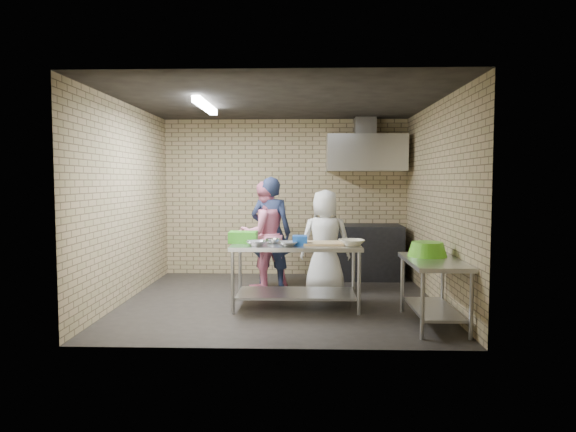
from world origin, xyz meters
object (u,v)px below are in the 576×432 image
object	(u,v)px
prep_table	(296,276)
blue_tub	(300,240)
man_navy	(271,232)
green_basin	(427,249)
woman_pink	(264,235)
green_crate	(243,237)
bottle_green	(391,159)
bottle_red	(367,158)
woman_white	(325,241)
stove	(365,252)
side_counter	(433,292)

from	to	relation	value
prep_table	blue_tub	xyz separation A→B (m)	(0.05, -0.10, 0.47)
man_navy	blue_tub	bearing A→B (deg)	119.01
green_basin	woman_pink	distance (m)	2.70
green_crate	blue_tub	bearing A→B (deg)	-16.35
bottle_green	man_navy	world-z (taller)	bottle_green
man_navy	woman_pink	bearing A→B (deg)	4.66
green_basin	bottle_red	bearing A→B (deg)	97.90
prep_table	woman_pink	world-z (taller)	woman_pink
prep_table	green_basin	world-z (taller)	green_basin
man_navy	woman_white	xyz separation A→B (m)	(0.82, -0.33, -0.09)
stove	man_navy	xyz separation A→B (m)	(-1.53, -0.78, 0.40)
side_counter	man_navy	distance (m)	2.84
man_navy	green_crate	bearing A→B (deg)	84.68
man_navy	woman_pink	world-z (taller)	man_navy
prep_table	green_basin	bearing A→B (deg)	-18.24
woman_pink	man_navy	bearing A→B (deg)	145.42
bottle_red	woman_pink	size ratio (longest dim) A/B	0.11
prep_table	green_crate	size ratio (longest dim) A/B	4.50
green_basin	woman_pink	bearing A→B (deg)	140.16
woman_white	woman_pink	bearing A→B (deg)	-17.21
green_basin	bottle_green	distance (m)	2.98
bottle_green	man_navy	bearing A→B (deg)	-152.84
green_crate	man_navy	world-z (taller)	man_navy
woman_white	bottle_green	bearing A→B (deg)	-127.88
side_counter	bottle_red	bearing A→B (deg)	97.62
bottle_red	bottle_green	world-z (taller)	bottle_red
bottle_green	woman_pink	world-z (taller)	bottle_green
prep_table	man_navy	world-z (taller)	man_navy
stove	green_crate	distance (m)	2.65
woman_white	side_counter	bearing A→B (deg)	128.34
side_counter	green_crate	bearing A→B (deg)	158.80
prep_table	woman_white	bearing A→B (deg)	64.82
blue_tub	stove	bearing A→B (deg)	62.67
bottle_red	green_basin	bearing A→B (deg)	-82.10
man_navy	woman_white	bearing A→B (deg)	167.76
prep_table	stove	distance (m)	2.28
blue_tub	green_basin	world-z (taller)	blue_tub
stove	bottle_red	xyz separation A→B (m)	(0.05, 0.24, 1.58)
prep_table	green_basin	distance (m)	1.69
prep_table	woman_white	distance (m)	1.03
green_crate	green_basin	bearing A→B (deg)	-15.67
woman_white	bottle_red	bearing A→B (deg)	-116.63
green_basin	bottle_green	size ratio (longest dim) A/B	3.07
prep_table	bottle_red	world-z (taller)	bottle_red
prep_table	bottle_red	size ratio (longest dim) A/B	9.17
stove	man_navy	distance (m)	1.77
green_basin	man_navy	xyz separation A→B (m)	(-1.96, 1.72, 0.02)
bottle_red	woman_white	world-z (taller)	bottle_red
bottle_red	bottle_green	bearing A→B (deg)	0.00
green_crate	woman_pink	world-z (taller)	woman_pink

